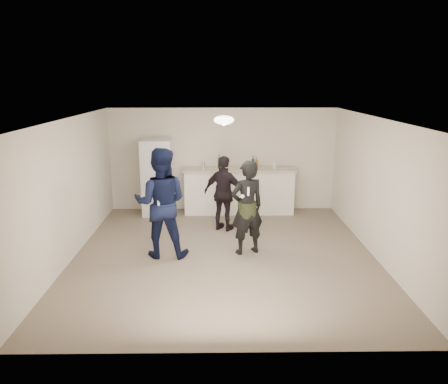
{
  "coord_description": "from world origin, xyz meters",
  "views": [
    {
      "loc": [
        -0.11,
        -7.54,
        3.14
      ],
      "look_at": [
        0.0,
        0.2,
        1.15
      ],
      "focal_mm": 35.0,
      "sensor_mm": 36.0,
      "label": 1
    }
  ],
  "objects_px": {
    "woman": "(247,208)",
    "spectator": "(224,194)",
    "shaker": "(203,165)",
    "man": "(161,203)",
    "counter": "(239,192)",
    "fridge": "(158,177)"
  },
  "relations": [
    {
      "from": "woman",
      "to": "spectator",
      "type": "bearing_deg",
      "value": -95.72
    },
    {
      "from": "shaker",
      "to": "man",
      "type": "xyz_separation_m",
      "value": [
        -0.67,
        -2.64,
        -0.17
      ]
    },
    {
      "from": "counter",
      "to": "shaker",
      "type": "xyz_separation_m",
      "value": [
        -0.86,
        -0.02,
        0.65
      ]
    },
    {
      "from": "counter",
      "to": "man",
      "type": "distance_m",
      "value": 3.11
    },
    {
      "from": "counter",
      "to": "woman",
      "type": "xyz_separation_m",
      "value": [
        0.03,
        -2.57,
        0.35
      ]
    },
    {
      "from": "counter",
      "to": "shaker",
      "type": "relative_size",
      "value": 15.29
    },
    {
      "from": "man",
      "to": "fridge",
      "type": "bearing_deg",
      "value": -79.42
    },
    {
      "from": "shaker",
      "to": "spectator",
      "type": "relative_size",
      "value": 0.11
    },
    {
      "from": "woman",
      "to": "spectator",
      "type": "relative_size",
      "value": 1.09
    },
    {
      "from": "man",
      "to": "spectator",
      "type": "distance_m",
      "value": 1.82
    },
    {
      "from": "counter",
      "to": "fridge",
      "type": "relative_size",
      "value": 1.44
    },
    {
      "from": "man",
      "to": "woman",
      "type": "bearing_deg",
      "value": -175.02
    },
    {
      "from": "fridge",
      "to": "woman",
      "type": "bearing_deg",
      "value": -51.82
    },
    {
      "from": "man",
      "to": "counter",
      "type": "bearing_deg",
      "value": -118.3
    },
    {
      "from": "man",
      "to": "woman",
      "type": "height_order",
      "value": "man"
    },
    {
      "from": "fridge",
      "to": "shaker",
      "type": "relative_size",
      "value": 10.59
    },
    {
      "from": "counter",
      "to": "woman",
      "type": "height_order",
      "value": "woman"
    },
    {
      "from": "woman",
      "to": "spectator",
      "type": "distance_m",
      "value": 1.36
    },
    {
      "from": "shaker",
      "to": "man",
      "type": "bearing_deg",
      "value": -104.3
    },
    {
      "from": "woman",
      "to": "man",
      "type": "bearing_deg",
      "value": -19.43
    },
    {
      "from": "shaker",
      "to": "spectator",
      "type": "distance_m",
      "value": 1.4
    },
    {
      "from": "counter",
      "to": "fridge",
      "type": "distance_m",
      "value": 1.98
    }
  ]
}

